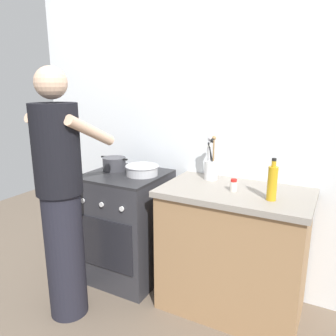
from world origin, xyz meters
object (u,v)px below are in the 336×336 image
object	(u,v)px
mixing_bowl	(142,170)
spice_bottle	(234,185)
stove_range	(127,226)
oil_bottle	(272,183)
pot	(114,164)
person	(61,198)
utensil_crock	(211,166)

from	to	relation	value
mixing_bowl	spice_bottle	size ratio (longest dim) A/B	3.13
stove_range	oil_bottle	distance (m)	1.28
stove_range	pot	bearing A→B (deg)	162.37
stove_range	person	xyz separation A→B (m)	(-0.10, -0.59, 0.41)
spice_bottle	utensil_crock	bearing A→B (deg)	140.14
pot	spice_bottle	bearing A→B (deg)	-4.13
pot	utensil_crock	world-z (taller)	utensil_crock
mixing_bowl	person	distance (m)	0.67
stove_range	spice_bottle	size ratio (longest dim) A/B	10.72
person	stove_range	bearing A→B (deg)	80.27
pot	utensil_crock	bearing A→B (deg)	8.66
pot	spice_bottle	distance (m)	1.04
stove_range	mixing_bowl	bearing A→B (deg)	11.28
oil_bottle	mixing_bowl	bearing A→B (deg)	173.35
mixing_bowl	utensil_crock	distance (m)	0.54
mixing_bowl	spice_bottle	xyz separation A→B (m)	(0.75, -0.06, -0.00)
person	utensil_crock	bearing A→B (deg)	44.88
stove_range	mixing_bowl	distance (m)	0.51
utensil_crock	spice_bottle	xyz separation A→B (m)	(0.24, -0.20, -0.06)
spice_bottle	person	distance (m)	1.15
mixing_bowl	spice_bottle	distance (m)	0.76
pot	utensil_crock	distance (m)	0.81
stove_range	spice_bottle	xyz separation A→B (m)	(0.89, -0.03, 0.49)
spice_bottle	pot	bearing A→B (deg)	175.87
stove_range	person	distance (m)	0.73
stove_range	person	size ratio (longest dim) A/B	0.53
stove_range	pot	size ratio (longest dim) A/B	3.54
oil_bottle	stove_range	bearing A→B (deg)	175.53
oil_bottle	person	size ratio (longest dim) A/B	0.15
stove_range	utensil_crock	xyz separation A→B (m)	(0.66, 0.17, 0.55)
stove_range	person	bearing A→B (deg)	-99.73
utensil_crock	person	bearing A→B (deg)	-135.12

